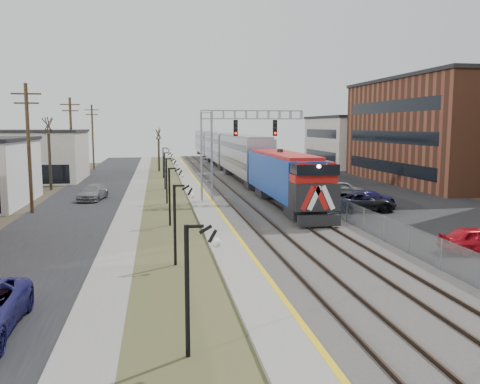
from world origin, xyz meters
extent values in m
plane|color=#473D2D|center=(0.00, 0.00, 0.00)|extent=(160.00, 160.00, 0.00)
cube|color=black|center=(-11.50, 35.00, 0.02)|extent=(7.00, 120.00, 0.04)
cube|color=gray|center=(-7.00, 35.00, 0.04)|extent=(2.00, 120.00, 0.08)
cube|color=#48502A|center=(-4.00, 35.00, 0.03)|extent=(4.00, 120.00, 0.06)
cube|color=gray|center=(-1.00, 35.00, 0.12)|extent=(2.00, 120.00, 0.24)
cube|color=#595651|center=(4.00, 35.00, 0.10)|extent=(8.00, 120.00, 0.20)
cube|color=black|center=(16.00, 35.00, 0.02)|extent=(16.00, 120.00, 0.04)
cube|color=gold|center=(-0.12, 35.00, 0.24)|extent=(0.24, 120.00, 0.01)
cube|color=#2D2119|center=(1.25, 35.00, 0.28)|extent=(0.08, 120.00, 0.15)
cube|color=#2D2119|center=(2.75, 35.00, 0.28)|extent=(0.08, 120.00, 0.15)
cube|color=#2D2119|center=(4.75, 35.00, 0.28)|extent=(0.08, 120.00, 0.15)
cube|color=#2D2119|center=(6.25, 35.00, 0.28)|extent=(0.08, 120.00, 0.15)
cube|color=#13399A|center=(5.50, 23.56, 2.47)|extent=(3.00, 17.00, 4.25)
cube|color=black|center=(5.50, 14.86, 0.70)|extent=(2.80, 0.50, 0.70)
cube|color=#A4A6AE|center=(5.50, 43.86, 3.01)|extent=(3.00, 22.00, 5.33)
cube|color=#A4A6AE|center=(5.50, 66.66, 3.01)|extent=(3.00, 22.00, 5.33)
cube|color=#A4A6AE|center=(5.50, 89.46, 3.01)|extent=(3.00, 22.00, 5.33)
cube|color=gray|center=(-0.50, 28.00, 4.00)|extent=(1.00, 1.00, 8.00)
cube|color=gray|center=(3.50, 28.00, 7.75)|extent=(9.00, 0.80, 0.80)
cube|color=black|center=(2.00, 27.55, 6.60)|extent=(0.35, 0.25, 1.40)
cube|color=black|center=(5.50, 27.55, 6.60)|extent=(0.35, 0.25, 1.40)
cylinder|color=black|center=(-4.00, -2.00, 2.00)|extent=(0.14, 0.14, 4.00)
cylinder|color=black|center=(-4.00, 8.00, 2.00)|extent=(0.14, 0.14, 4.00)
cylinder|color=black|center=(-4.00, 18.00, 2.00)|extent=(0.14, 0.14, 4.00)
cylinder|color=black|center=(-4.00, 28.00, 2.00)|extent=(0.14, 0.14, 4.00)
cylinder|color=black|center=(-4.00, 38.00, 2.00)|extent=(0.14, 0.14, 4.00)
cylinder|color=black|center=(-4.00, 50.00, 2.00)|extent=(0.14, 0.14, 4.00)
cylinder|color=#4C3823|center=(-14.50, 25.00, 5.00)|extent=(0.28, 0.28, 10.00)
cylinder|color=#4C3823|center=(-14.50, 45.00, 5.00)|extent=(0.28, 0.28, 10.00)
cylinder|color=#4C3823|center=(-14.50, 65.00, 5.00)|extent=(0.28, 0.28, 10.00)
cube|color=gray|center=(8.20, 35.00, 0.80)|extent=(0.04, 120.00, 1.60)
cube|color=#BCB3A4|center=(-21.00, 50.00, 3.00)|extent=(14.00, 12.00, 6.00)
cube|color=brown|center=(30.00, 40.00, 6.00)|extent=(16.00, 26.00, 12.00)
cube|color=#BCB3A4|center=(30.00, 65.00, 4.00)|extent=(16.00, 18.00, 8.00)
cylinder|color=#382D23|center=(-16.00, 40.00, 2.97)|extent=(0.30, 0.30, 5.95)
cylinder|color=#382D23|center=(-4.50, 60.00, 2.45)|extent=(0.30, 0.30, 4.90)
imported|color=#B60E1A|center=(12.12, 7.88, 0.70)|extent=(4.27, 2.02, 1.41)
imported|color=black|center=(11.31, 21.63, 0.73)|extent=(5.58, 3.18, 1.47)
imported|color=navy|center=(12.30, 22.75, 0.74)|extent=(5.52, 3.93, 1.48)
imported|color=gray|center=(13.26, 30.83, 0.68)|extent=(4.29, 2.59, 1.36)
imported|color=#0D4419|center=(11.58, 38.20, 0.78)|extent=(4.94, 2.44, 1.56)
imported|color=gray|center=(-10.66, 31.38, 0.70)|extent=(2.74, 5.06, 1.39)
camera|label=1|loc=(-4.78, -16.23, 6.80)|focal=38.00mm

